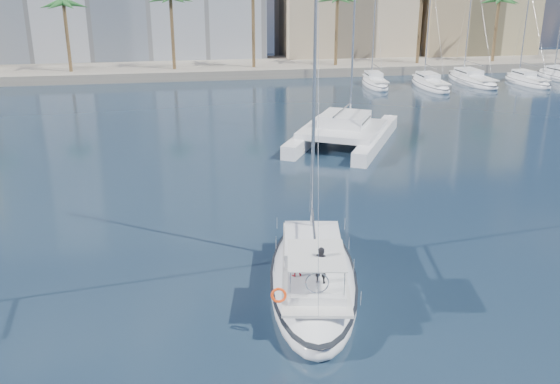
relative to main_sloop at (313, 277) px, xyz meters
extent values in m
plane|color=black|center=(-1.17, 2.87, -0.55)|extent=(160.00, 160.00, 0.00)
cube|color=gray|center=(-1.17, 63.87, 0.05)|extent=(120.00, 14.00, 1.20)
cube|color=tan|center=(40.83, 70.87, 8.45)|extent=(18.00, 12.00, 18.00)
cylinder|color=brown|center=(-1.17, 59.87, 4.70)|extent=(0.44, 0.44, 10.50)
cylinder|color=brown|center=(32.83, 59.87, 4.70)|extent=(0.44, 0.44, 10.50)
ellipsoid|color=white|center=(0.00, 0.00, -0.17)|extent=(6.07, 12.84, 2.56)
ellipsoid|color=black|center=(0.00, 0.00, 0.19)|extent=(6.13, 12.96, 0.18)
cube|color=silver|center=(-0.04, -0.23, 0.80)|extent=(4.41, 9.60, 0.12)
cube|color=silver|center=(0.21, 1.17, 1.16)|extent=(3.32, 4.44, 0.60)
cube|color=black|center=(0.21, 1.17, 1.18)|extent=(3.26, 3.98, 0.14)
cylinder|color=#B7BABF|center=(0.47, 2.57, 8.94)|extent=(0.15, 0.15, 16.17)
cylinder|color=#B7BABF|center=(0.02, 0.12, 2.36)|extent=(1.00, 4.92, 0.11)
cube|color=silver|center=(-0.47, -2.57, 1.04)|extent=(2.85, 3.45, 0.36)
cube|color=silver|center=(-0.49, -2.68, 2.41)|extent=(2.85, 3.45, 0.04)
torus|color=silver|center=(-0.68, -3.73, 1.71)|extent=(0.95, 0.23, 0.96)
torus|color=#FB3E0D|center=(-2.25, -3.93, 1.41)|extent=(0.66, 0.31, 0.64)
imported|color=black|center=(-0.33, -2.82, 2.02)|extent=(0.69, 0.59, 1.60)
imported|color=#AC1A24|center=(-1.23, -2.04, 1.77)|extent=(0.54, 0.43, 1.09)
cube|color=white|center=(5.63, 25.83, 0.00)|extent=(7.54, 12.37, 1.10)
cube|color=white|center=(10.47, 23.16, 0.00)|extent=(7.54, 12.37, 1.10)
cube|color=silver|center=(7.72, 23.91, 0.75)|extent=(8.94, 9.44, 0.50)
cube|color=silver|center=(8.05, 24.49, 1.45)|extent=(5.19, 5.32, 1.00)
cube|color=black|center=(8.05, 24.49, 1.50)|extent=(4.95, 4.86, 0.18)
cylinder|color=#B7BABF|center=(9.02, 26.26, 9.92)|extent=(0.18, 0.18, 17.94)
ellipsoid|color=silver|center=(1.09, 5.87, -0.03)|extent=(0.21, 0.40, 0.19)
sphere|color=silver|center=(1.09, 6.05, -0.01)|extent=(0.10, 0.10, 0.10)
cube|color=gray|center=(0.80, 5.87, 0.00)|extent=(0.46, 0.17, 0.11)
cube|color=gray|center=(1.37, 5.87, 0.00)|extent=(0.46, 0.17, 0.11)
camera|label=1|loc=(-5.73, -25.11, 13.45)|focal=40.00mm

